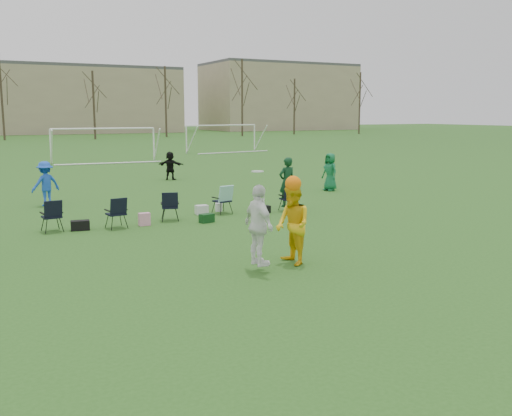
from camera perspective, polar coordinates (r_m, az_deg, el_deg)
ground at (r=11.69m, az=0.90°, el=-8.05°), size 260.00×260.00×0.00m
fielder_blue at (r=23.20m, az=-20.30°, el=2.30°), size 1.25×0.97×1.71m
fielder_green_far at (r=26.30m, az=7.41°, el=3.61°), size 0.67×0.91×1.72m
fielder_black at (r=30.66m, az=-8.57°, el=4.21°), size 1.37×1.22×1.51m
center_contest at (r=13.03m, az=2.37°, el=-1.62°), size 1.64×1.26×2.28m
sideline_setup at (r=19.31m, az=-5.55°, el=0.66°), size 8.81×2.08×1.95m
goal_mid at (r=42.86m, az=-15.00°, el=7.05°), size 7.40×0.63×2.46m
goal_right at (r=52.36m, az=-3.45°, el=7.74°), size 7.35×1.14×2.46m
tree_line at (r=79.86m, az=-23.82°, el=9.84°), size 110.28×3.28×11.40m
building_row at (r=106.52m, az=-21.29°, el=10.20°), size 126.00×16.00×13.00m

